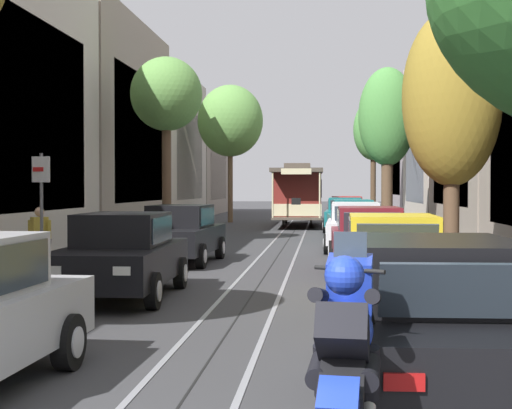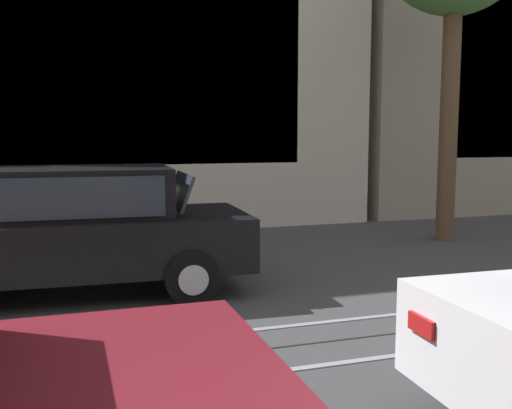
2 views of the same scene
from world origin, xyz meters
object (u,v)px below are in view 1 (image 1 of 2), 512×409
Objects in this scene: parked_car_maroon_mid_right at (369,238)px; street_tree_kerb_right_fourth at (373,131)px; street_sign_post at (41,208)px; parked_car_teal_fifth_right at (352,220)px; pedestrian_on_left_pavement at (40,237)px; cable_car_trolley at (298,195)px; parked_car_black_second_left at (122,255)px; parked_car_white_fourth_right at (355,226)px; street_tree_kerb_left_second at (166,96)px; parked_car_red_far_right at (346,211)px; street_tree_kerb_right_second at (452,100)px; parked_car_yellow_second_right at (392,259)px; motorcycle_with_rider at (346,360)px; parked_car_black_near_right at (433,320)px; parked_car_teal_sixth_right at (345,215)px; street_tree_kerb_right_mid at (387,120)px; street_tree_kerb_left_mid at (230,121)px; parked_car_black_mid_left at (180,234)px.

street_tree_kerb_right_fourth is (2.04, 29.23, 4.84)m from parked_car_maroon_mid_right.
parked_car_maroon_mid_right is at bearing 39.37° from street_sign_post.
parked_car_teal_fifth_right is 14.81m from pedestrian_on_left_pavement.
parked_car_black_second_left is at bearing -95.18° from cable_car_trolley.
street_tree_kerb_left_second is at bearing 159.64° from parked_car_white_fourth_right.
street_tree_kerb_left_second is (-6.81, 8.07, 4.58)m from parked_car_maroon_mid_right.
parked_car_red_far_right is at bearing 79.26° from parked_car_black_second_left.
parked_car_white_fourth_right is at bearing 114.54° from street_tree_kerb_right_second.
motorcycle_with_rider reaches higher than parked_car_yellow_second_right.
street_tree_kerb_right_second reaches higher than motorcycle_with_rider.
street_tree_kerb_right_second reaches higher than parked_car_white_fourth_right.
street_tree_kerb_left_second reaches higher than parked_car_maroon_mid_right.
motorcycle_with_rider is at bearing -102.17° from street_tree_kerb_right_second.
parked_car_teal_sixth_right is at bearing 90.06° from parked_car_black_near_right.
street_tree_kerb_right_mid reaches higher than parked_car_white_fourth_right.
parked_car_white_fourth_right is (-0.09, 5.57, 0.00)m from parked_car_maroon_mid_right.
street_tree_kerb_right_mid reaches higher than street_tree_kerb_right_second.
parked_car_teal_fifth_right is at bearing -96.28° from street_tree_kerb_right_fourth.
street_tree_kerb_left_mid reaches higher than parked_car_black_second_left.
street_tree_kerb_left_mid reaches higher than parked_car_black_mid_left.
pedestrian_on_left_pavement is (-7.77, 3.33, 0.11)m from parked_car_yellow_second_right.
street_tree_kerb_right_mid is at bearing 68.64° from street_sign_post.
parked_car_black_second_left is 16.46m from parked_car_teal_fifth_right.
street_tree_kerb_right_second is (2.13, 0.70, 3.49)m from parked_car_maroon_mid_right.
cable_car_trolley is (-2.57, 26.78, 0.86)m from parked_car_yellow_second_right.
pedestrian_on_left_pavement reaches higher than parked_car_black_mid_left.
parked_car_white_fourth_right is 0.66× the size of street_tree_kerb_right_second.
parked_car_red_far_right is at bearing 75.53° from parked_car_black_mid_left.
street_tree_kerb_right_second is at bearing -5.50° from parked_car_black_mid_left.
parked_car_black_second_left is 0.57× the size of street_tree_kerb_right_fourth.
parked_car_black_mid_left is 0.58× the size of street_tree_kerb_right_fourth.
cable_car_trolley is at bearing 96.59° from parked_car_maroon_mid_right.
pedestrian_on_left_pavement is (-7.60, 9.49, 0.11)m from parked_car_black_near_right.
parked_car_black_near_right is at bearing -70.97° from street_tree_kerb_left_second.
parked_car_white_fourth_right is at bearing -100.51° from street_tree_kerb_right_mid.
street_tree_kerb_right_second reaches higher than parked_car_teal_fifth_right.
parked_car_black_near_right and parked_car_yellow_second_right have the same top height.
parked_car_teal_fifth_right is (5.03, 9.30, 0.00)m from parked_car_black_mid_left.
parked_car_maroon_mid_right is 16.24m from street_tree_kerb_right_mid.
parked_car_black_near_right is 1.00× the size of parked_car_yellow_second_right.
parked_car_maroon_mid_right is 0.58× the size of street_tree_kerb_right_mid.
parked_car_teal_sixth_right is 1.00× the size of parked_car_red_far_right.
cable_car_trolley is at bearing 84.82° from parked_car_black_second_left.
street_tree_kerb_right_second is 0.86× the size of street_tree_kerb_right_fourth.
street_tree_kerb_left_second is 11.64m from street_tree_kerb_right_second.
street_sign_post is (-8.49, -5.92, -2.61)m from street_tree_kerb_right_second.
parked_car_maroon_mid_right is 1.62× the size of street_sign_post.
pedestrian_on_left_pavement is at bearing -102.49° from cable_car_trolley.
street_tree_kerb_left_mid is 9.69m from street_tree_kerb_right_fourth.
pedestrian_on_left_pavement is 0.60× the size of street_sign_post.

